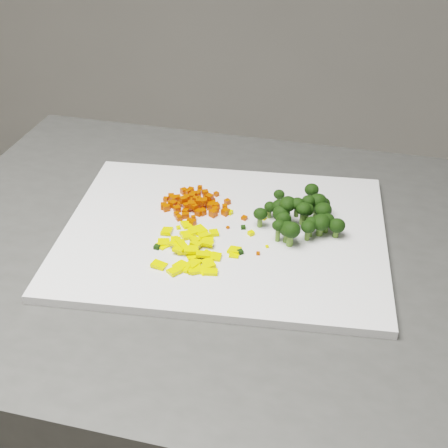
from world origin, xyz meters
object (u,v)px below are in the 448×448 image
(broccoli_pile, at_px, (301,206))
(cutting_board, at_px, (224,234))
(carrot_pile, at_px, (196,199))
(pepper_pile, at_px, (193,244))

(broccoli_pile, bearing_deg, cutting_board, -153.87)
(carrot_pile, distance_m, pepper_pile, 0.10)
(carrot_pile, height_order, pepper_pile, carrot_pile)
(pepper_pile, bearing_deg, cutting_board, 62.70)
(cutting_board, height_order, carrot_pile, carrot_pile)
(carrot_pile, distance_m, broccoli_pile, 0.15)
(pepper_pile, xyz_separation_m, broccoli_pile, (0.12, 0.10, 0.02))
(carrot_pile, relative_size, pepper_pile, 0.86)
(cutting_board, xyz_separation_m, pepper_pile, (-0.03, -0.05, 0.01))
(cutting_board, distance_m, broccoli_pile, 0.11)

